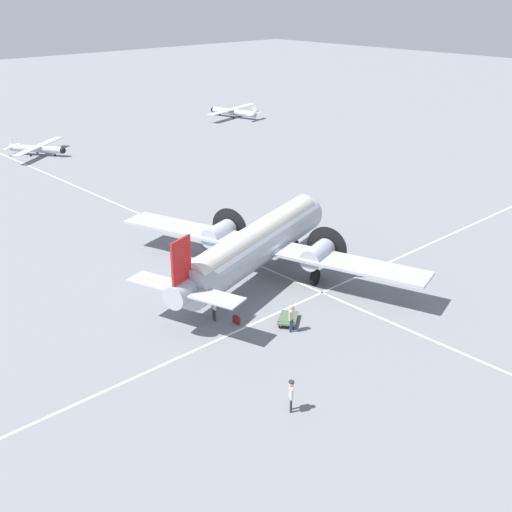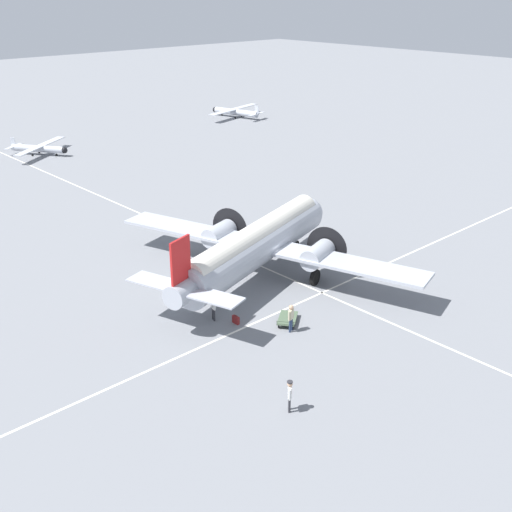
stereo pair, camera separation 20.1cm
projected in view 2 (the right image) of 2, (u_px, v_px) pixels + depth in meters
The scene contains 11 objects.
ground_plane at pixel (256, 278), 44.58m from camera, with size 300.00×300.00×0.00m, color slate.
apron_line_eastwest at pixel (273, 272), 45.62m from camera, with size 120.00×0.16×0.01m.
apron_line_northsouth at pixel (304, 301), 41.44m from camera, with size 0.16×120.00×0.01m.
airliner_main at pixel (259, 242), 43.92m from camera, with size 22.98×18.53×5.85m.
crew_foreground at pixel (290, 392), 30.33m from camera, with size 0.43×0.43×1.68m.
passenger_boarding at pixel (291, 315), 37.37m from camera, with size 0.31×0.57×1.73m.
ramp_agent at pixel (213, 305), 38.65m from camera, with size 0.55×0.30×1.68m.
suitcase_near_door at pixel (236, 320), 38.56m from camera, with size 0.51×0.17×0.53m.
baggage_cart at pixel (287, 319), 38.64m from camera, with size 1.99×2.16×0.56m.
light_aircraft_distant at pixel (40, 148), 76.44m from camera, with size 7.36×8.82×1.94m.
light_aircraft_taxiing at pixel (235, 112), 98.08m from camera, with size 8.61×11.35×2.16m.
Camera 2 is at (29.72, -27.40, 18.86)m, focal length 45.00 mm.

